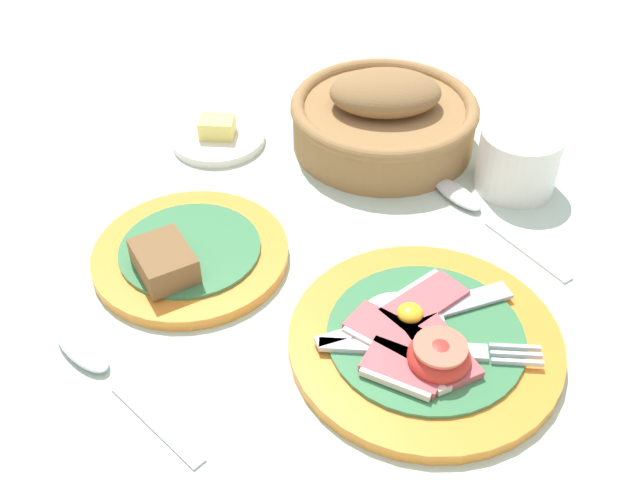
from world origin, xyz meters
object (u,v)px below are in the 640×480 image
at_px(teaspoon_by_saucer, 100,367).
at_px(teaspoon_near_cup, 474,207).
at_px(bread_plate, 187,255).
at_px(sugar_cup, 518,158).
at_px(butter_dish, 218,137).
at_px(breakfast_plate, 424,340).
at_px(bread_basket, 384,117).

xyz_separation_m(teaspoon_by_saucer, teaspoon_near_cup, (0.27, 0.30, 0.00)).
bearing_deg(teaspoon_by_saucer, bread_plate, -68.47).
xyz_separation_m(sugar_cup, teaspoon_by_saucer, (-0.31, -0.36, -0.03)).
bearing_deg(butter_dish, bread_plate, -76.06).
relative_size(sugar_cup, butter_dish, 0.79).
bearing_deg(breakfast_plate, teaspoon_near_cup, 84.99).
height_order(breakfast_plate, bread_basket, bread_basket).
distance_m(bread_basket, teaspoon_by_saucer, 0.43).
bearing_deg(bread_plate, sugar_cup, 36.30).
relative_size(bread_plate, teaspoon_by_saucer, 1.06).
height_order(bread_plate, teaspoon_near_cup, bread_plate).
distance_m(sugar_cup, bread_basket, 0.16).
distance_m(bread_plate, teaspoon_near_cup, 0.30).
bearing_deg(sugar_cup, bread_plate, -143.70).
relative_size(breakfast_plate, sugar_cup, 2.72).
relative_size(butter_dish, teaspoon_near_cup, 0.68).
bearing_deg(bread_basket, bread_plate, -118.19).
distance_m(breakfast_plate, teaspoon_near_cup, 0.20).
relative_size(bread_plate, teaspoon_near_cup, 1.19).
height_order(sugar_cup, bread_basket, bread_basket).
xyz_separation_m(sugar_cup, butter_dish, (-0.34, -0.01, -0.03)).
xyz_separation_m(breakfast_plate, teaspoon_by_saucer, (-0.26, -0.10, -0.01)).
distance_m(breakfast_plate, sugar_cup, 0.27).
xyz_separation_m(bread_basket, teaspoon_near_cup, (0.12, -0.10, -0.03)).
height_order(bread_basket, teaspoon_by_saucer, bread_basket).
xyz_separation_m(breakfast_plate, teaspoon_near_cup, (0.02, 0.20, -0.01)).
height_order(butter_dish, teaspoon_near_cup, butter_dish).
distance_m(breakfast_plate, bread_plate, 0.24).
bearing_deg(teaspoon_by_saucer, sugar_cup, -102.83).
relative_size(sugar_cup, teaspoon_by_saucer, 0.49).
xyz_separation_m(bread_basket, teaspoon_by_saucer, (-0.15, -0.40, -0.03)).
relative_size(breakfast_plate, bread_plate, 1.24).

